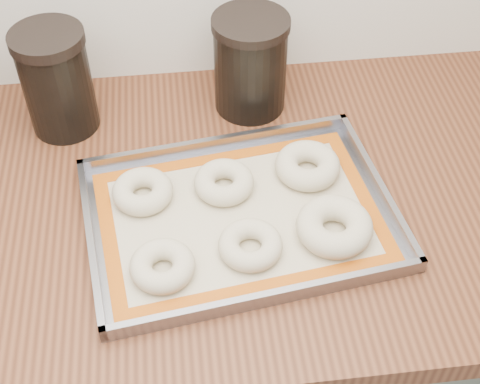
{
  "coord_description": "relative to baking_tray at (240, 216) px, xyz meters",
  "views": [
    {
      "loc": [
        0.14,
        0.95,
        1.67
      ],
      "look_at": [
        0.21,
        1.62,
        0.96
      ],
      "focal_mm": 50.0,
      "sensor_mm": 36.0,
      "label": 1
    }
  ],
  "objects": [
    {
      "name": "bagel_back_right",
      "position": [
        0.12,
        0.08,
        0.02
      ],
      "size": [
        0.12,
        0.12,
        0.04
      ],
      "primitive_type": "torus",
      "rotation": [
        0.0,
        0.0,
        -0.17
      ],
      "color": "beige",
      "rests_on": "baking_mat"
    },
    {
      "name": "bagel_front_left",
      "position": [
        -0.12,
        -0.09,
        0.01
      ],
      "size": [
        0.11,
        0.11,
        0.03
      ],
      "primitive_type": "torus",
      "rotation": [
        0.0,
        0.0,
        0.28
      ],
      "color": "beige",
      "rests_on": "baking_mat"
    },
    {
      "name": "countertop",
      "position": [
        -0.21,
        0.06,
        -0.03
      ],
      "size": [
        3.06,
        0.68,
        0.04
      ],
      "primitive_type": "cube",
      "color": "brown",
      "rests_on": "cabinet"
    },
    {
      "name": "baking_tray",
      "position": [
        0.0,
        0.0,
        0.0
      ],
      "size": [
        0.5,
        0.39,
        0.03
      ],
      "rotation": [
        0.0,
        0.0,
        0.13
      ],
      "color": "gray",
      "rests_on": "countertop"
    },
    {
      "name": "bagel_front_mid",
      "position": [
        0.01,
        -0.07,
        0.01
      ],
      "size": [
        0.1,
        0.1,
        0.03
      ],
      "primitive_type": "torus",
      "rotation": [
        0.0,
        0.0,
        0.09
      ],
      "color": "beige",
      "rests_on": "baking_mat"
    },
    {
      "name": "canister_mid",
      "position": [
        -0.28,
        0.26,
        0.09
      ],
      "size": [
        0.12,
        0.12,
        0.19
      ],
      "color": "black",
      "rests_on": "countertop"
    },
    {
      "name": "baking_mat",
      "position": [
        0.0,
        0.0,
        -0.0
      ],
      "size": [
        0.46,
        0.34,
        0.0
      ],
      "rotation": [
        0.0,
        0.0,
        0.13
      ],
      "color": "#C6B793",
      "rests_on": "baking_tray"
    },
    {
      "name": "cabinet",
      "position": [
        -0.21,
        0.06,
        -0.48
      ],
      "size": [
        3.0,
        0.65,
        0.86
      ],
      "primitive_type": "cube",
      "color": "slate",
      "rests_on": "floor"
    },
    {
      "name": "canister_right",
      "position": [
        0.05,
        0.27,
        0.08
      ],
      "size": [
        0.13,
        0.13,
        0.18
      ],
      "color": "black",
      "rests_on": "countertop"
    },
    {
      "name": "bagel_back_mid",
      "position": [
        -0.02,
        0.06,
        0.01
      ],
      "size": [
        0.11,
        0.11,
        0.03
      ],
      "primitive_type": "torus",
      "rotation": [
        0.0,
        0.0,
        -0.16
      ],
      "color": "beige",
      "rests_on": "baking_mat"
    },
    {
      "name": "bagel_front_right",
      "position": [
        0.13,
        -0.05,
        0.02
      ],
      "size": [
        0.14,
        0.14,
        0.04
      ],
      "primitive_type": "torus",
      "rotation": [
        0.0,
        0.0,
        0.26
      ],
      "color": "beige",
      "rests_on": "baking_mat"
    },
    {
      "name": "bagel_back_left",
      "position": [
        -0.15,
        0.06,
        0.01
      ],
      "size": [
        0.11,
        0.11,
        0.03
      ],
      "primitive_type": "torus",
      "rotation": [
        0.0,
        0.0,
        0.19
      ],
      "color": "beige",
      "rests_on": "baking_mat"
    }
  ]
}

